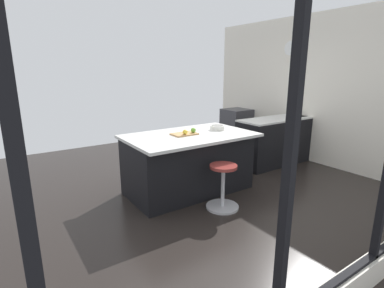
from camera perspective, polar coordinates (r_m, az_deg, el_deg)
name	(u,v)px	position (r m, az deg, el deg)	size (l,w,h in m)	color
ground_plane	(198,187)	(4.72, 1.25, -8.25)	(7.06, 7.06, 0.00)	black
interior_partition_left	(311,90)	(6.35, 22.04, 9.74)	(0.15, 5.19, 2.83)	silver
sink_cabinet	(289,138)	(6.29, 18.34, 1.13)	(2.44, 0.60, 1.18)	black
oven_range	(236,127)	(7.32, 8.61, 3.32)	(0.60, 0.61, 0.87)	#38383D
kitchen_island	(188,162)	(4.43, -0.71, -3.59)	(1.86, 1.14, 0.89)	black
stool_by_window	(223,188)	(3.96, 5.99, -8.47)	(0.44, 0.44, 0.60)	#B7B7BC
cutting_board	(184,134)	(4.26, -1.49, 1.96)	(0.36, 0.24, 0.02)	tan
apple_yellow	(185,132)	(4.17, -1.35, 2.34)	(0.07, 0.07, 0.07)	gold
apple_green	(193,130)	(4.29, 0.25, 2.69)	(0.07, 0.07, 0.07)	#609E2D
fruit_bowl	(217,127)	(4.61, 4.90, 3.23)	(0.23, 0.23, 0.07)	silver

